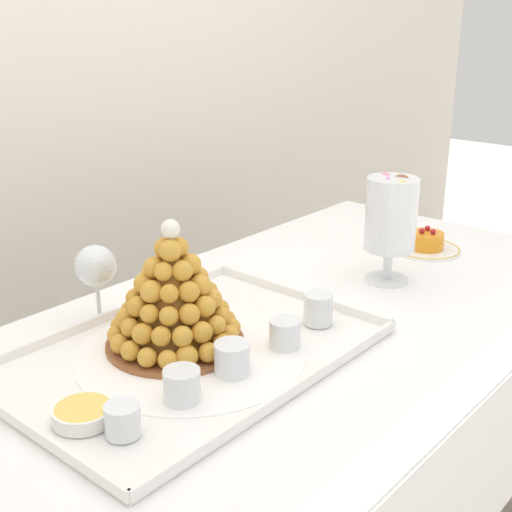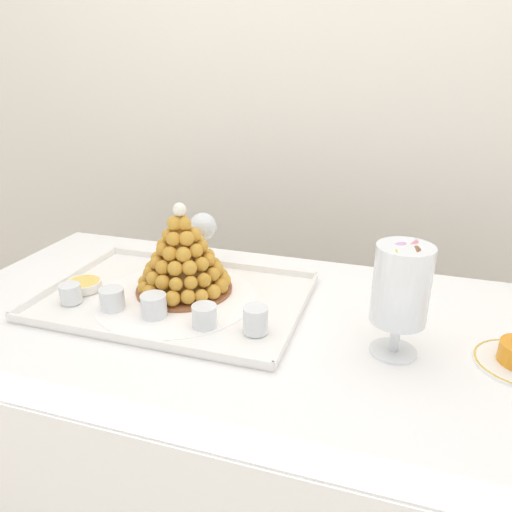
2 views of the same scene
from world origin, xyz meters
name	(u,v)px [view 1 (image 1 of 2)]	position (x,y,z in m)	size (l,w,h in m)	color
backdrop_wall	(18,46)	(0.00, 0.87, 1.25)	(4.80, 0.10, 2.50)	silver
buffet_table	(291,366)	(0.00, 0.00, 0.67)	(1.61, 0.81, 0.77)	brown
serving_tray	(191,354)	(-0.23, 0.04, 0.78)	(0.64, 0.44, 0.02)	white
croquembouche	(174,299)	(-0.23, 0.08, 0.87)	(0.25, 0.25, 0.23)	brown
dessert_cup_left	(123,421)	(-0.46, -0.06, 0.80)	(0.05, 0.05, 0.05)	silver
dessert_cup_mid_left	(182,386)	(-0.35, -0.06, 0.80)	(0.06, 0.06, 0.05)	silver
dessert_cup_centre	(232,359)	(-0.24, -0.06, 0.80)	(0.06, 0.06, 0.05)	silver
dessert_cup_mid_right	(285,334)	(-0.11, -0.07, 0.80)	(0.06, 0.06, 0.05)	silver
dessert_cup_right	(318,310)	(0.01, -0.06, 0.81)	(0.06, 0.06, 0.06)	silver
creme_brulee_ramekin	(83,413)	(-0.48, 0.01, 0.79)	(0.09, 0.09, 0.02)	white
macaron_goblet	(391,216)	(0.30, -0.04, 0.92)	(0.11, 0.11, 0.24)	white
fruit_tart_plate	(426,244)	(0.54, -0.01, 0.79)	(0.17, 0.17, 0.06)	white
wine_glass	(96,268)	(-0.25, 0.27, 0.89)	(0.08, 0.08, 0.16)	silver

